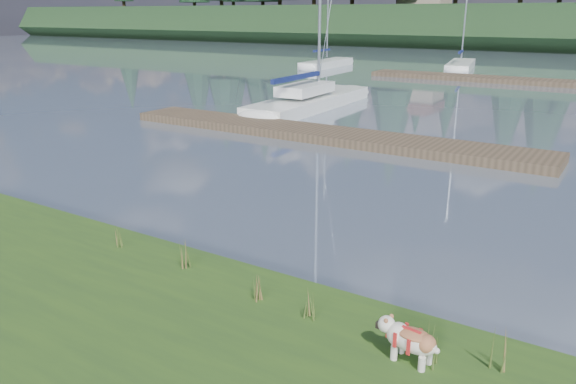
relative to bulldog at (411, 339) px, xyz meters
The scene contains 13 objects.
ground 32.87m from the bulldog, 96.59° to the left, with size 200.00×200.00×0.00m, color slate.
bulldog is the anchor object (origin of this frame).
sailboat_main 21.19m from the bulldog, 122.47° to the left, with size 2.46×10.32×14.59m.
dock_near 14.01m from the bulldog, 123.70° to the left, with size 16.00×2.00×0.30m, color #4C3D2C.
sailboat_bg_0 41.94m from the bulldog, 119.58° to the left, with size 2.00×8.12×11.66m.
sailboat_bg_1 42.25m from the bulldog, 105.19° to the left, with size 3.40×8.90×12.94m.
weed_0 4.03m from the bulldog, behind, with size 0.17×0.14×0.54m.
weed_1 2.44m from the bulldog, behind, with size 0.17×0.14×0.47m.
weed_2 0.24m from the bulldog, 13.30° to the left, with size 0.17×0.14×0.60m.
weed_3 5.56m from the bulldog, behind, with size 0.17×0.14×0.55m.
weed_4 1.51m from the bulldog, behind, with size 0.17×0.14×0.42m.
weed_5 1.00m from the bulldog, 21.19° to the left, with size 0.17×0.14×0.56m.
mud_lip 3.95m from the bulldog, 164.45° to the left, with size 60.00×0.50×0.14m, color #33281C.
Camera 1 is at (5.62, -8.23, 4.27)m, focal length 35.00 mm.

